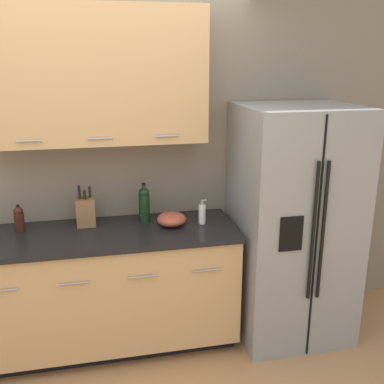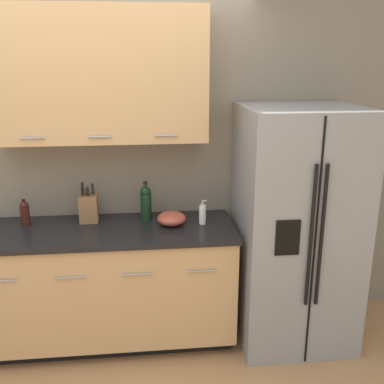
{
  "view_description": "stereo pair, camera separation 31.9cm",
  "coord_description": "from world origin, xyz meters",
  "px_view_note": "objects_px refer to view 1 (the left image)",
  "views": [
    {
      "loc": [
        0.13,
        -2.06,
        2.09
      ],
      "look_at": [
        0.77,
        0.93,
        1.16
      ],
      "focal_mm": 42.0,
      "sensor_mm": 36.0,
      "label": 1
    },
    {
      "loc": [
        0.44,
        -2.11,
        2.09
      ],
      "look_at": [
        0.77,
        0.93,
        1.16
      ],
      "focal_mm": 42.0,
      "sensor_mm": 36.0,
      "label": 2
    }
  ],
  "objects_px": {
    "knife_block": "(86,211)",
    "mixing_bowl": "(172,219)",
    "soap_dispenser": "(202,214)",
    "oil_bottle": "(19,218)",
    "refrigerator": "(292,224)",
    "wine_bottle": "(144,204)"
  },
  "relations": [
    {
      "from": "wine_bottle",
      "to": "mixing_bowl",
      "type": "xyz_separation_m",
      "value": [
        0.18,
        -0.12,
        -0.09
      ]
    },
    {
      "from": "soap_dispenser",
      "to": "mixing_bowl",
      "type": "xyz_separation_m",
      "value": [
        -0.23,
        0.0,
        -0.03
      ]
    },
    {
      "from": "refrigerator",
      "to": "wine_bottle",
      "type": "distance_m",
      "value": 1.12
    },
    {
      "from": "knife_block",
      "to": "mixing_bowl",
      "type": "distance_m",
      "value": 0.62
    },
    {
      "from": "wine_bottle",
      "to": "soap_dispenser",
      "type": "relative_size",
      "value": 1.64
    },
    {
      "from": "refrigerator",
      "to": "knife_block",
      "type": "xyz_separation_m",
      "value": [
        -1.51,
        0.22,
        0.14
      ]
    },
    {
      "from": "refrigerator",
      "to": "mixing_bowl",
      "type": "height_order",
      "value": "refrigerator"
    },
    {
      "from": "soap_dispenser",
      "to": "oil_bottle",
      "type": "height_order",
      "value": "oil_bottle"
    },
    {
      "from": "oil_bottle",
      "to": "mixing_bowl",
      "type": "relative_size",
      "value": 0.92
    },
    {
      "from": "soap_dispenser",
      "to": "knife_block",
      "type": "bearing_deg",
      "value": 170.74
    },
    {
      "from": "knife_block",
      "to": "wine_bottle",
      "type": "xyz_separation_m",
      "value": [
        0.42,
        -0.01,
        0.03
      ]
    },
    {
      "from": "refrigerator",
      "to": "wine_bottle",
      "type": "xyz_separation_m",
      "value": [
        -1.09,
        0.21,
        0.17
      ]
    },
    {
      "from": "refrigerator",
      "to": "soap_dispenser",
      "type": "height_order",
      "value": "refrigerator"
    },
    {
      "from": "refrigerator",
      "to": "oil_bottle",
      "type": "height_order",
      "value": "refrigerator"
    },
    {
      "from": "wine_bottle",
      "to": "knife_block",
      "type": "bearing_deg",
      "value": 178.9
    },
    {
      "from": "refrigerator",
      "to": "wine_bottle",
      "type": "bearing_deg",
      "value": 169.14
    },
    {
      "from": "mixing_bowl",
      "to": "knife_block",
      "type": "bearing_deg",
      "value": 167.69
    },
    {
      "from": "refrigerator",
      "to": "knife_block",
      "type": "height_order",
      "value": "refrigerator"
    },
    {
      "from": "wine_bottle",
      "to": "mixing_bowl",
      "type": "height_order",
      "value": "wine_bottle"
    },
    {
      "from": "wine_bottle",
      "to": "mixing_bowl",
      "type": "distance_m",
      "value": 0.24
    },
    {
      "from": "oil_bottle",
      "to": "refrigerator",
      "type": "bearing_deg",
      "value": -5.98
    },
    {
      "from": "refrigerator",
      "to": "knife_block",
      "type": "distance_m",
      "value": 1.53
    }
  ]
}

